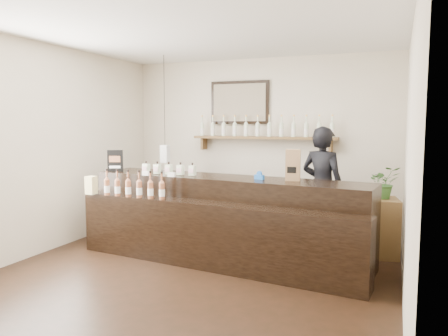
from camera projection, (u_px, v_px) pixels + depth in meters
ground at (196, 272)px, 5.14m from camera, size 5.00×5.00×0.00m
room_shell at (195, 126)px, 4.96m from camera, size 5.00×5.00×5.00m
back_wall_decor at (249, 122)px, 7.20m from camera, size 2.66×0.96×1.69m
counter at (221, 221)px, 5.57m from camera, size 3.80×1.39×1.22m
promo_sign at (115, 161)px, 6.24m from camera, size 0.21×0.10×0.31m
paper_bag at (293, 165)px, 5.27m from camera, size 0.19×0.15×0.38m
tape_dispenser at (259, 176)px, 5.39m from camera, size 0.13×0.08×0.10m
side_cabinet at (382, 227)px, 5.72m from camera, size 0.47×0.58×0.76m
potted_plant at (384, 182)px, 5.66m from camera, size 0.48×0.45×0.43m
shopkeeper at (322, 180)px, 6.03m from camera, size 0.81×0.66×1.92m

